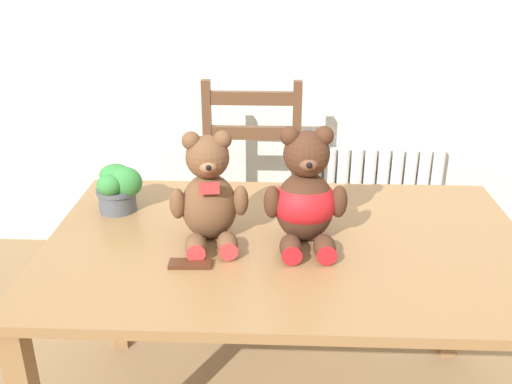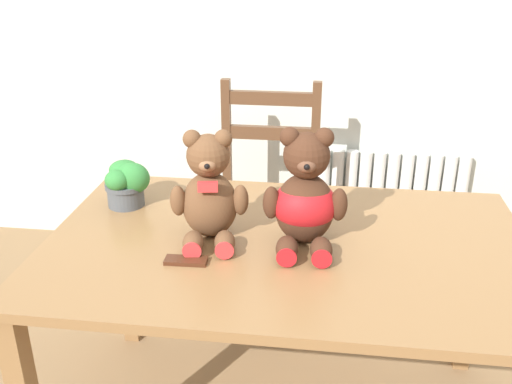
% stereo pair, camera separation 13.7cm
% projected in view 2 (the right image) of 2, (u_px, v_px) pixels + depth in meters
% --- Properties ---
extents(wall_back, '(8.00, 0.04, 2.60)m').
position_uv_depth(wall_back, '(312.00, 3.00, 2.70)').
color(wall_back, silver).
rests_on(wall_back, ground_plane).
extents(radiator, '(0.77, 0.10, 0.59)m').
position_uv_depth(radiator, '(389.00, 212.00, 2.99)').
color(radiator, white).
rests_on(radiator, ground_plane).
extents(dining_table, '(1.46, 0.91, 0.73)m').
position_uv_depth(dining_table, '(286.00, 267.00, 1.75)').
color(dining_table, olive).
rests_on(dining_table, ground_plane).
extents(wooden_chair_behind, '(0.45, 0.39, 1.00)m').
position_uv_depth(wooden_chair_behind, '(267.00, 199.00, 2.61)').
color(wooden_chair_behind, brown).
rests_on(wooden_chair_behind, ground_plane).
extents(teddy_bear_left, '(0.24, 0.25, 0.34)m').
position_uv_depth(teddy_bear_left, '(209.00, 193.00, 1.69)').
color(teddy_bear_left, brown).
rests_on(teddy_bear_left, dining_table).
extents(teddy_bear_right, '(0.25, 0.26, 0.36)m').
position_uv_depth(teddy_bear_right, '(305.00, 199.00, 1.66)').
color(teddy_bear_right, '#472819').
rests_on(teddy_bear_right, dining_table).
extents(potted_plant, '(0.16, 0.15, 0.16)m').
position_uv_depth(potted_plant, '(127.00, 183.00, 1.92)').
color(potted_plant, '#4C5156').
rests_on(potted_plant, dining_table).
extents(chocolate_bar, '(0.12, 0.05, 0.01)m').
position_uv_depth(chocolate_bar, '(186.00, 261.00, 1.60)').
color(chocolate_bar, '#472314').
rests_on(chocolate_bar, dining_table).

